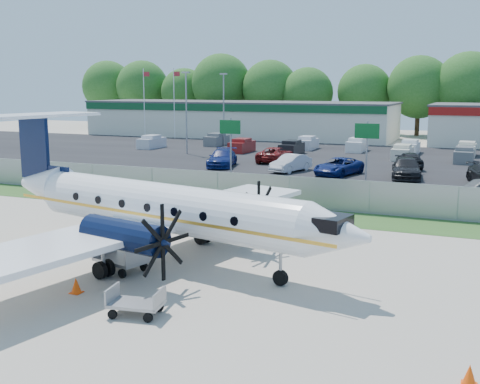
% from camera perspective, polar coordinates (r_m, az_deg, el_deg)
% --- Properties ---
extents(ground, '(170.00, 170.00, 0.00)m').
position_cam_1_polar(ground, '(25.57, -5.29, -7.26)').
color(ground, '#B7AC9B').
rests_on(ground, ground).
extents(grass_verge, '(170.00, 4.00, 0.02)m').
position_cam_1_polar(grass_verge, '(36.24, 3.70, -2.04)').
color(grass_verge, '#2D561E').
rests_on(grass_verge, ground).
extents(access_road, '(170.00, 8.00, 0.02)m').
position_cam_1_polar(access_road, '(42.79, 6.80, -0.21)').
color(access_road, black).
rests_on(access_road, ground).
extents(parking_lot, '(170.00, 32.00, 0.02)m').
position_cam_1_polar(parking_lot, '(63.02, 12.15, 2.94)').
color(parking_lot, black).
rests_on(parking_lot, ground).
extents(perimeter_fence, '(120.00, 0.06, 1.99)m').
position_cam_1_polar(perimeter_fence, '(37.91, 4.72, 0.02)').
color(perimeter_fence, gray).
rests_on(perimeter_fence, ground).
extents(building_west, '(46.40, 12.40, 5.24)m').
position_cam_1_polar(building_west, '(90.87, -0.18, 6.95)').
color(building_west, silver).
rests_on(building_west, ground).
extents(sign_left, '(1.80, 0.26, 5.00)m').
position_cam_1_polar(sign_left, '(48.69, -0.92, 5.38)').
color(sign_left, gray).
rests_on(sign_left, ground).
extents(sign_mid, '(1.80, 0.26, 5.00)m').
position_cam_1_polar(sign_mid, '(45.39, 11.93, 4.82)').
color(sign_mid, gray).
rests_on(sign_mid, ground).
extents(flagpole_west, '(1.06, 0.12, 10.00)m').
position_cam_1_polar(flagpole_west, '(90.07, -9.04, 8.72)').
color(flagpole_west, white).
rests_on(flagpole_west, ground).
extents(flagpole_east, '(1.06, 0.12, 10.00)m').
position_cam_1_polar(flagpole_east, '(87.53, -6.23, 8.74)').
color(flagpole_east, white).
rests_on(flagpole_east, ground).
extents(light_pole_nw, '(0.90, 0.35, 9.09)m').
position_cam_1_polar(light_pole_nw, '(67.40, -5.12, 8.03)').
color(light_pole_nw, gray).
rests_on(light_pole_nw, ground).
extents(light_pole_sw, '(0.90, 0.35, 9.09)m').
position_cam_1_polar(light_pole_sw, '(76.37, -1.56, 8.30)').
color(light_pole_sw, gray).
rests_on(light_pole_sw, ground).
extents(tree_line, '(112.00, 6.00, 14.00)m').
position_cam_1_polar(tree_line, '(96.48, 16.01, 5.18)').
color(tree_line, '#23591A').
rests_on(tree_line, ground).
extents(aircraft, '(20.21, 19.80, 6.17)m').
position_cam_1_polar(aircraft, '(26.46, -7.68, -1.39)').
color(aircraft, white).
rests_on(aircraft, ground).
extents(baggage_cart_near, '(1.94, 1.35, 0.94)m').
position_cam_1_polar(baggage_cart_near, '(20.72, -9.85, -10.32)').
color(baggage_cart_near, gray).
rests_on(baggage_cart_near, ground).
extents(baggage_cart_far, '(2.39, 1.78, 1.12)m').
position_cam_1_polar(baggage_cart_far, '(25.49, -11.25, -6.25)').
color(baggage_cart_far, gray).
rests_on(baggage_cart_far, ground).
extents(cone_nose, '(0.40, 0.40, 0.57)m').
position_cam_1_polar(cone_nose, '(17.15, 20.93, -15.94)').
color(cone_nose, '#FE4B08').
rests_on(cone_nose, ground).
extents(cone_port_wing, '(0.41, 0.41, 0.59)m').
position_cam_1_polar(cone_port_wing, '(23.36, -15.28, -8.57)').
color(cone_port_wing, '#FE4B08').
rests_on(cone_port_wing, ground).
extents(cone_starboard_wing, '(0.44, 0.44, 0.62)m').
position_cam_1_polar(cone_starboard_wing, '(34.74, -8.98, -2.19)').
color(cone_starboard_wing, '#FE4B08').
rests_on(cone_starboard_wing, ground).
extents(road_car_west, '(4.76, 2.52, 1.31)m').
position_cam_1_polar(road_car_west, '(50.62, -14.61, 1.12)').
color(road_car_west, silver).
rests_on(road_car_west, ground).
extents(parked_car_a, '(3.65, 6.02, 1.63)m').
position_cam_1_polar(parked_car_a, '(56.97, -1.69, 2.41)').
color(parked_car_a, navy).
rests_on(parked_car_a, ground).
extents(parked_car_b, '(2.82, 4.93, 1.54)m').
position_cam_1_polar(parked_car_b, '(53.86, 4.83, 1.93)').
color(parked_car_b, silver).
rests_on(parked_car_b, ground).
extents(parked_car_c, '(3.83, 5.87, 1.50)m').
position_cam_1_polar(parked_car_c, '(52.21, 9.30, 1.58)').
color(parked_car_c, navy).
rests_on(parked_car_c, ground).
extents(parked_car_d, '(3.13, 6.00, 1.66)m').
position_cam_1_polar(parked_car_d, '(51.79, 15.45, 1.28)').
color(parked_car_d, black).
rests_on(parked_car_d, ground).
extents(parked_car_f, '(2.59, 5.52, 1.53)m').
position_cam_1_polar(parked_car_f, '(60.45, 3.35, 2.84)').
color(parked_car_f, maroon).
rests_on(parked_car_f, ground).
extents(parked_car_g, '(3.32, 5.07, 1.60)m').
position_cam_1_polar(parked_car_g, '(57.83, 15.74, 2.15)').
color(parked_car_g, black).
rests_on(parked_car_g, ground).
extents(far_parking_rows, '(56.00, 10.00, 1.60)m').
position_cam_1_polar(far_parking_rows, '(67.91, 12.95, 3.40)').
color(far_parking_rows, gray).
rests_on(far_parking_rows, ground).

